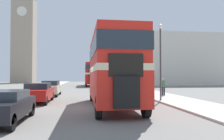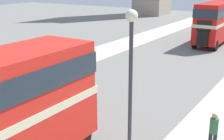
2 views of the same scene
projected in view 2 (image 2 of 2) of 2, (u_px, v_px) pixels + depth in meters
The scene contains 4 objects.
bus_distant at pixel (218, 19), 33.46m from camera, with size 2.38×10.38×4.39m.
car_parked_far at pixel (53, 77), 19.82m from camera, with size 1.68×4.04×1.49m.
pedestrian_walking at pixel (214, 130), 12.32m from camera, with size 0.33×0.33×1.65m.
street_lamp at pixel (131, 78), 9.28m from camera, with size 0.36×0.36×5.86m.
Camera 2 is at (9.64, -5.21, 6.82)m, focal length 50.00 mm.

